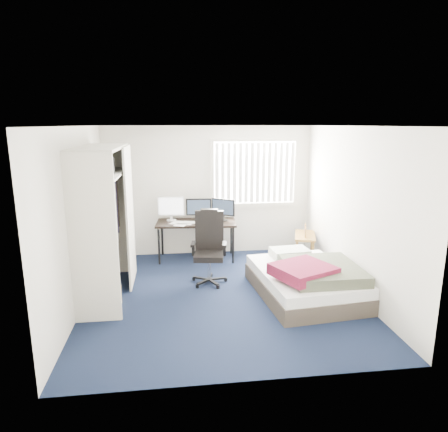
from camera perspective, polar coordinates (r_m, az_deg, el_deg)
name	(u,v)px	position (r m, az deg, el deg)	size (l,w,h in m)	color
ground	(222,295)	(6.16, -0.33, -11.22)	(4.20, 4.20, 0.00)	black
room_shell	(222,197)	(5.71, -0.35, 2.74)	(4.20, 4.20, 4.20)	silver
window_assembly	(255,173)	(7.83, 4.40, 6.17)	(1.72, 0.09, 1.32)	white
closet	(105,207)	(6.04, -16.62, 1.24)	(0.64, 1.84, 2.22)	beige
desk	(196,220)	(7.55, -3.96, -0.53)	(1.53, 0.80, 1.19)	black
office_chair	(209,255)	(6.52, -2.13, -5.54)	(0.63, 0.63, 1.18)	black
footstool	(208,248)	(7.82, -2.26, -4.58)	(0.30, 0.26, 0.22)	white
nightstand	(305,238)	(7.66, 11.49, -3.08)	(0.57, 0.81, 0.68)	brown
bed	(307,279)	(6.16, 11.78, -8.83)	(1.53, 1.94, 0.60)	#3C342B
pine_box	(107,298)	(5.95, -16.38, -11.23)	(0.37, 0.28, 0.28)	tan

